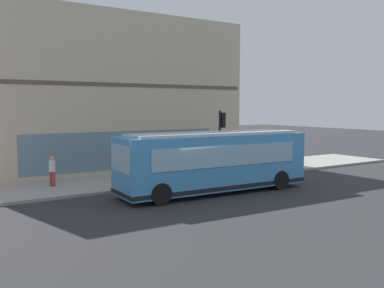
# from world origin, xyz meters

# --- Properties ---
(ground) EXTENTS (120.00, 120.00, 0.00)m
(ground) POSITION_xyz_m (0.00, 0.00, 0.00)
(ground) COLOR #2D2D30
(sidewalk_curb) EXTENTS (4.97, 40.00, 0.15)m
(sidewalk_curb) POSITION_xyz_m (5.08, 0.00, 0.07)
(sidewalk_curb) COLOR #9E9991
(sidewalk_curb) RESTS_ON ground
(building_corner) EXTENTS (8.45, 18.46, 10.35)m
(building_corner) POSITION_xyz_m (11.77, 0.00, 5.17)
(building_corner) COLOR beige
(building_corner) RESTS_ON ground
(city_bus_nearside) EXTENTS (2.89, 10.12, 3.07)m
(city_bus_nearside) POSITION_xyz_m (0.05, -1.48, 1.55)
(city_bus_nearside) COLOR #3F8CC6
(city_bus_nearside) RESTS_ON ground
(traffic_light_near_corner) EXTENTS (0.32, 0.49, 3.95)m
(traffic_light_near_corner) POSITION_xyz_m (3.05, -4.19, 2.90)
(traffic_light_near_corner) COLOR black
(traffic_light_near_corner) RESTS_ON sidewalk_curb
(fire_hydrant) EXTENTS (0.35, 0.35, 0.74)m
(fire_hydrant) POSITION_xyz_m (5.24, -7.19, 0.51)
(fire_hydrant) COLOR red
(fire_hydrant) RESTS_ON sidewalk_curb
(pedestrian_walking_along_curb) EXTENTS (0.32, 0.32, 1.78)m
(pedestrian_walking_along_curb) POSITION_xyz_m (6.44, -8.97, 1.18)
(pedestrian_walking_along_curb) COLOR #8C3F8C
(pedestrian_walking_along_curb) RESTS_ON sidewalk_curb
(pedestrian_near_building_entrance) EXTENTS (0.32, 0.32, 1.67)m
(pedestrian_near_building_entrance) POSITION_xyz_m (3.45, -7.15, 1.11)
(pedestrian_near_building_entrance) COLOR #3359A5
(pedestrian_near_building_entrance) RESTS_ON sidewalk_curb
(pedestrian_near_hydrant) EXTENTS (0.32, 0.32, 1.59)m
(pedestrian_near_hydrant) POSITION_xyz_m (5.39, 5.16, 1.06)
(pedestrian_near_hydrant) COLOR #B23338
(pedestrian_near_hydrant) RESTS_ON sidewalk_curb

